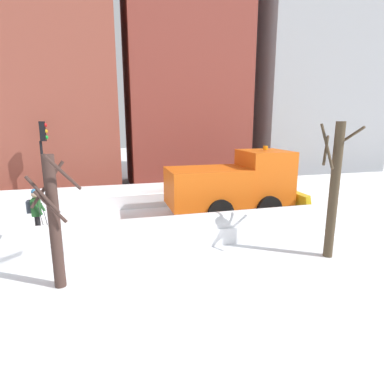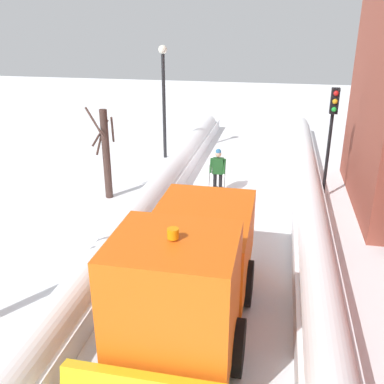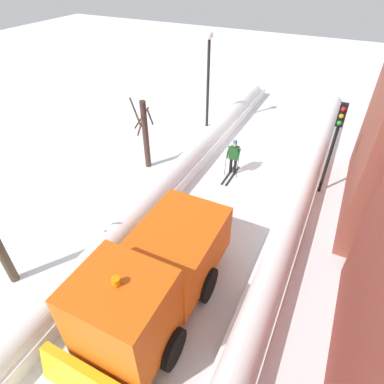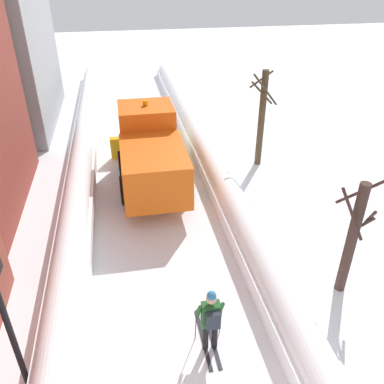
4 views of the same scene
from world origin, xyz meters
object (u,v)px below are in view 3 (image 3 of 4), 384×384
(plow_truck, at_px, (154,279))
(street_lamp, at_px, (208,70))
(skier, at_px, (234,155))
(traffic_light_pole, at_px, (336,133))
(bare_tree_near, at_px, (145,134))

(plow_truck, xyz_separation_m, street_lamp, (3.83, -12.23, 1.88))
(skier, xyz_separation_m, street_lamp, (3.25, -4.21, 2.35))
(plow_truck, xyz_separation_m, skier, (0.58, -8.02, -0.48))
(plow_truck, distance_m, traffic_light_pole, 9.09)
(skier, distance_m, traffic_light_pole, 4.48)
(plow_truck, xyz_separation_m, bare_tree_near, (4.61, -6.76, 0.31))
(traffic_light_pole, relative_size, bare_tree_near, 1.20)
(plow_truck, height_order, traffic_light_pole, traffic_light_pole)
(plow_truck, relative_size, street_lamp, 1.13)
(bare_tree_near, bearing_deg, traffic_light_pole, -169.31)
(plow_truck, height_order, street_lamp, street_lamp)
(street_lamp, bearing_deg, bare_tree_near, 81.89)
(traffic_light_pole, bearing_deg, street_lamp, -28.43)
(skier, relative_size, traffic_light_pole, 0.43)
(traffic_light_pole, height_order, bare_tree_near, traffic_light_pole)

